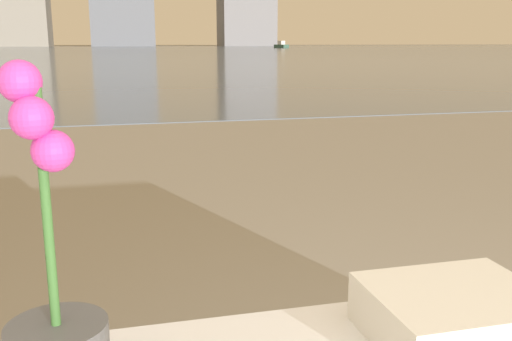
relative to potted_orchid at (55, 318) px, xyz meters
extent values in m
cylinder|color=#38662D|center=(0.00, 0.00, 0.14)|extent=(0.01, 0.01, 0.30)
sphere|color=#CC3899|center=(-0.02, 0.01, 0.29)|extent=(0.05, 0.05, 0.05)
sphere|color=#CC3899|center=(-0.01, -0.01, 0.25)|extent=(0.05, 0.05, 0.05)
sphere|color=#CC3899|center=(0.01, -0.01, 0.21)|extent=(0.05, 0.05, 0.05)
cube|color=silver|center=(0.57, 0.00, -0.09)|extent=(0.26, 0.21, 0.04)
cube|color=silver|center=(0.57, 0.00, -0.05)|extent=(0.26, 0.21, 0.04)
cube|color=slate|center=(0.63, 61.17, -0.62)|extent=(180.00, 110.00, 0.01)
cube|color=#335647|center=(25.26, 82.47, -0.38)|extent=(1.65, 2.88, 0.48)
cube|color=silver|center=(25.26, 82.47, 0.13)|extent=(0.94, 1.17, 0.54)
camera|label=1|loc=(0.08, -0.69, 0.34)|focal=40.00mm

